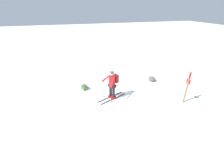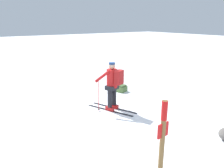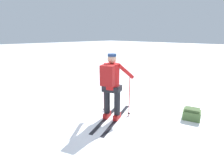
{
  "view_description": "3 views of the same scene",
  "coord_description": "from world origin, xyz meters",
  "views": [
    {
      "loc": [
        -6.86,
        2.18,
        4.71
      ],
      "look_at": [
        0.09,
        0.09,
        0.91
      ],
      "focal_mm": 24.0,
      "sensor_mm": 36.0,
      "label": 1
    },
    {
      "loc": [
        -3.87,
        -5.62,
        2.93
      ],
      "look_at": [
        0.09,
        0.09,
        0.91
      ],
      "focal_mm": 35.0,
      "sensor_mm": 36.0,
      "label": 2
    },
    {
      "loc": [
        2.92,
        -2.79,
        2.06
      ],
      "look_at": [
        0.09,
        0.09,
        0.91
      ],
      "focal_mm": 28.0,
      "sensor_mm": 36.0,
      "label": 3
    }
  ],
  "objects": [
    {
      "name": "trail_marker",
      "position": [
        -1.45,
        -3.54,
        1.04
      ],
      "size": [
        0.24,
        0.1,
        1.77
      ],
      "color": "olive",
      "rests_on": "ground_plane"
    },
    {
      "name": "skier",
      "position": [
        0.1,
        0.07,
        0.94
      ],
      "size": [
        1.07,
        1.78,
        1.63
      ],
      "color": "black",
      "rests_on": "ground_plane"
    },
    {
      "name": "ground_plane",
      "position": [
        0.0,
        0.0,
        0.0
      ],
      "size": [
        80.0,
        80.0,
        0.0
      ],
      "primitive_type": "plane",
      "color": "white"
    },
    {
      "name": "dropped_backpack",
      "position": [
        1.54,
        1.45,
        0.14
      ],
      "size": [
        0.48,
        0.42,
        0.29
      ],
      "color": "#4C6B38",
      "rests_on": "ground_plane"
    }
  ]
}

